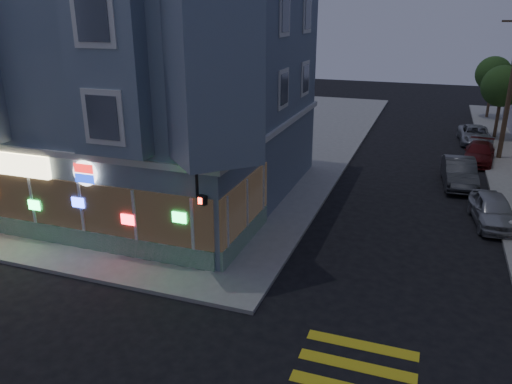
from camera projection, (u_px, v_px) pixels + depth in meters
The scene contains 12 objects.
ground at pixel (137, 332), 15.08m from camera, with size 120.00×120.00×0.00m, color black.
sidewalk_nw at pixel (149, 132), 39.67m from camera, with size 33.00×42.00×0.15m, color gray.
corner_building at pixel (144, 82), 24.70m from camera, with size 14.60×14.60×11.40m.
utility_pole at pixel (511, 85), 30.85m from camera, with size 2.20×0.30×9.00m.
street_tree_near at pixel (503, 86), 36.38m from camera, with size 3.00×3.00×5.30m.
street_tree_far at pixel (493, 74), 43.46m from camera, with size 3.00×3.00×5.30m.
parked_car_a at pixel (493, 210), 22.44m from camera, with size 1.63×4.06×1.38m, color #A5A8AC.
parked_car_b at pixel (459, 173), 27.43m from camera, with size 1.59×4.57×1.51m, color #3A3C3F.
parked_car_c at pixel (479, 153), 31.66m from camera, with size 1.75×4.30×1.25m, color #5E1517.
parked_car_d at pixel (475, 135), 36.25m from camera, with size 2.09×4.54×1.26m, color #9FA3AA.
traffic_signal at pixel (196, 181), 17.25m from camera, with size 0.64×0.57×5.08m.
fire_hydrant at pixel (511, 228), 21.01m from camera, with size 0.41×0.24×0.71m.
Camera 1 is at (7.68, -10.75, 9.15)m, focal length 35.00 mm.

